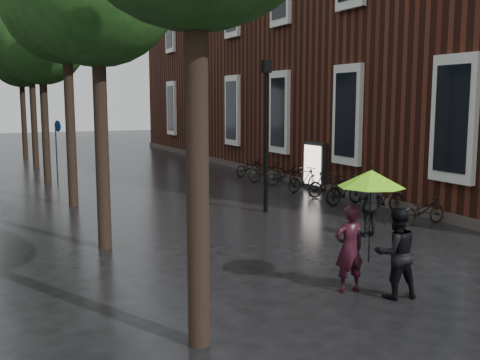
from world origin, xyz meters
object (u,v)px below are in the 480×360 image
pedestrian_walking (370,206)px  parked_bicycles (309,181)px  lamp_post (266,121)px  ad_lightbox (315,166)px  person_black (396,253)px  person_burgundy (349,248)px

pedestrian_walking → parked_bicycles: 6.98m
lamp_post → pedestrian_walking: bearing=-76.9°
pedestrian_walking → ad_lightbox: (2.93, 7.15, 0.14)m
person_black → ad_lightbox: (5.41, 11.03, 0.13)m
person_burgundy → parked_bicycles: (5.34, 9.84, -0.35)m
ad_lightbox → lamp_post: lamp_post is taller
ad_lightbox → lamp_post: size_ratio=0.40×
pedestrian_walking → person_burgundy: bearing=49.1°
person_burgundy → pedestrian_walking: person_burgundy is taller
person_black → parked_bicycles: person_black is taller
person_burgundy → person_black: 0.83m
person_burgundy → lamp_post: size_ratio=0.34×
person_burgundy → pedestrian_walking: size_ratio=1.01×
person_black → ad_lightbox: ad_lightbox is taller
lamp_post → person_burgundy: bearing=-106.1°
parked_bicycles → person_burgundy: bearing=-118.5°
parked_bicycles → lamp_post: (-3.24, -2.56, 2.42)m
pedestrian_walking → parked_bicycles: (2.31, 6.58, -0.34)m
person_black → parked_bicycles: size_ratio=0.14×
parked_bicycles → lamp_post: 4.79m
ad_lightbox → lamp_post: bearing=-144.8°
pedestrian_walking → lamp_post: lamp_post is taller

